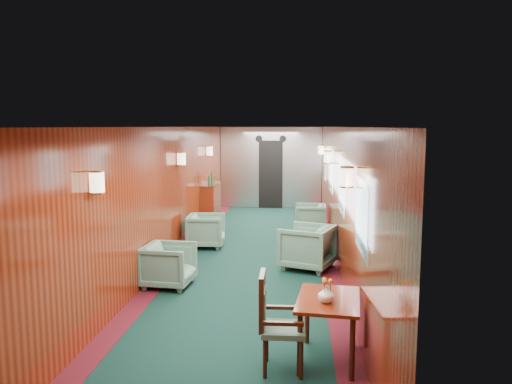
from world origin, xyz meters
TOP-DOWN VIEW (x-y plane):
  - room at (0.00, 0.00)m, footprint 12.00×12.10m
  - bulkhead at (0.00, 5.91)m, footprint 2.98×0.17m
  - windows_right at (1.49, 0.25)m, footprint 0.02×8.60m
  - wall_sconces at (0.00, 0.57)m, footprint 2.97×7.97m
  - dining_table at (1.13, -3.84)m, footprint 0.72×0.95m
  - side_chair at (0.59, -4.09)m, footprint 0.45×0.47m
  - credenza at (-1.34, 3.27)m, footprint 0.35×1.13m
  - flower_vase at (1.10, -3.96)m, footprint 0.21×0.21m
  - armchair_left_near at (-1.12, -1.60)m, footprint 0.78×0.76m
  - armchair_left_far at (-1.02, 0.90)m, footprint 0.77×0.75m
  - armchair_right_near at (0.97, -0.47)m, footprint 1.06×1.05m
  - armchair_right_far at (1.10, 2.58)m, footprint 0.72×0.70m

SIDE VIEW (x-z plane):
  - armchair_right_far at x=1.10m, z-range 0.00..0.64m
  - armchair_left_near at x=-1.12m, z-range 0.00..0.65m
  - armchair_left_far at x=-1.02m, z-range 0.00..0.66m
  - armchair_right_near at x=0.97m, z-range 0.00..0.75m
  - credenza at x=-1.34m, z-range -0.13..1.16m
  - side_chair at x=0.59m, z-range 0.04..1.03m
  - dining_table at x=1.13m, z-range 0.23..0.89m
  - flower_vase at x=1.10m, z-range 0.67..0.84m
  - bulkhead at x=0.00m, z-range -0.01..2.38m
  - windows_right at x=1.49m, z-range 1.05..1.85m
  - room at x=0.00m, z-range 0.43..2.83m
  - wall_sconces at x=0.00m, z-range 1.66..1.91m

